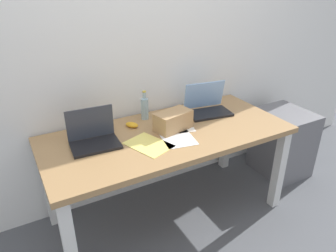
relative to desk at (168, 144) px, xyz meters
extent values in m
plane|color=#515459|center=(0.00, 0.00, -0.63)|extent=(8.00, 8.00, 0.00)
cube|color=white|center=(0.00, 0.45, 0.67)|extent=(5.20, 0.08, 2.60)
cube|color=#A37A4C|center=(0.00, 0.00, 0.07)|extent=(1.75, 0.78, 0.04)
cube|color=silver|center=(-0.82, -0.33, -0.29)|extent=(0.07, 0.07, 0.69)
cube|color=silver|center=(0.82, -0.33, -0.29)|extent=(0.07, 0.07, 0.69)
cube|color=silver|center=(-0.82, 0.33, -0.29)|extent=(0.07, 0.07, 0.69)
cube|color=silver|center=(0.82, 0.33, -0.29)|extent=(0.07, 0.07, 0.69)
cube|color=black|center=(-0.51, 0.05, 0.10)|extent=(0.32, 0.22, 0.02)
cube|color=#333842|center=(-0.50, 0.15, 0.22)|extent=(0.31, 0.03, 0.21)
cube|color=black|center=(0.44, 0.12, 0.10)|extent=(0.36, 0.25, 0.02)
cube|color=#8CB7EA|center=(0.45, 0.22, 0.22)|extent=(0.34, 0.10, 0.22)
cylinder|color=#99B7C1|center=(-0.04, 0.29, 0.17)|extent=(0.06, 0.06, 0.16)
cylinder|color=#99B7C1|center=(-0.04, 0.29, 0.28)|extent=(0.02, 0.02, 0.05)
cylinder|color=gold|center=(-0.04, 0.29, 0.31)|extent=(0.03, 0.03, 0.01)
ellipsoid|color=gold|center=(-0.19, 0.20, 0.11)|extent=(0.11, 0.12, 0.03)
cube|color=tan|center=(0.05, 0.02, 0.16)|extent=(0.29, 0.20, 0.14)
cube|color=white|center=(0.12, 0.08, 0.09)|extent=(0.27, 0.34, 0.00)
cube|color=white|center=(0.02, -0.09, 0.09)|extent=(0.26, 0.33, 0.00)
cube|color=#F4E06B|center=(-0.20, -0.09, 0.09)|extent=(0.30, 0.35, 0.00)
cube|color=slate|center=(1.24, 0.02, -0.33)|extent=(0.40, 0.48, 0.61)
camera|label=1|loc=(-0.96, -1.74, 1.11)|focal=33.86mm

